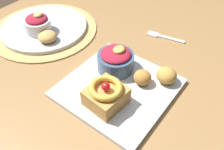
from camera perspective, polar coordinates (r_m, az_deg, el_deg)
dining_table at (r=0.76m, az=-6.83°, el=-2.38°), size 1.29×0.93×0.73m
woven_placemat at (r=0.86m, az=-15.96°, el=10.56°), size 0.36×0.36×0.00m
front_plate at (r=0.61m, az=1.50°, el=-3.09°), size 0.26×0.26×0.01m
cake_slice at (r=0.55m, az=-1.47°, el=-4.75°), size 0.09×0.09×0.07m
berry_ramekin at (r=0.63m, az=0.90°, el=3.66°), size 0.10×0.10×0.07m
fritter_front at (r=0.62m, az=13.05°, el=-0.10°), size 0.05×0.05×0.04m
fritter_middle at (r=0.61m, az=7.36°, el=-0.57°), size 0.05×0.05×0.04m
back_plate at (r=0.85m, az=-16.07°, el=11.04°), size 0.29×0.29×0.01m
back_ramekin at (r=0.81m, az=-17.54°, el=11.73°), size 0.08×0.08×0.07m
back_pastry at (r=0.77m, az=-15.14°, el=9.09°), size 0.06×0.06×0.03m
fork at (r=0.81m, az=12.15°, el=9.04°), size 0.04×0.13×0.00m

